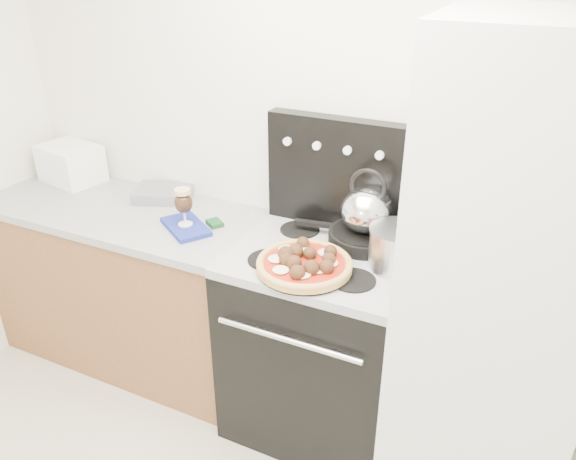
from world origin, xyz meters
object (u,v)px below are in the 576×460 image
Objects in this scene: oven_mitt at (186,227)px; beer_glass at (184,207)px; stock_pot at (397,249)px; stove_body at (321,345)px; skillet at (364,237)px; base_cabinet at (133,287)px; fridge at (500,290)px; pizza at (304,262)px; toaster_oven at (71,163)px; pizza_pan at (304,270)px; tea_kettle at (367,206)px.

beer_glass is at bearing 0.00° from oven_mitt.
beer_glass is 0.81× the size of stock_pot.
skillet is at bearing 52.37° from stove_body.
beer_glass is at bearing -7.45° from base_cabinet.
fridge is 7.15× the size of oven_mitt.
stove_body is 0.54m from pizza.
toaster_oven is 1.60m from pizza_pan.
stove_body is 3.67× the size of tea_kettle.
beer_glass is at bearing -174.86° from tea_kettle.
oven_mitt is at bearing 0.00° from beer_glass.
pizza is at bearing -121.63° from tea_kettle.
toaster_oven is 1.44× the size of stock_pot.
stock_pot is (1.40, -0.00, 0.57)m from base_cabinet.
tea_kettle is (0.80, 0.19, 0.08)m from beer_glass.
skillet reaches higher than oven_mitt.
fridge is 10.55× the size of beer_glass.
toaster_oven is (-2.28, 0.22, 0.05)m from fridge.
oven_mitt is at bearing 168.57° from pizza.
oven_mitt is at bearing -177.36° from stove_body.
fridge is 0.62m from tea_kettle.
beer_glass is 0.50× the size of pizza_pan.
pizza_pan is at bearing -96.24° from stove_body.
base_cabinet is 1.21m from pizza_pan.
pizza is 0.37m from stock_pot.
oven_mitt is 0.98m from stock_pot.
pizza is at bearing -1.13° from toaster_oven.
skillet is at bearing 162.48° from fridge.
pizza reaches higher than skillet.
stock_pot is at bearing 173.48° from fridge.
stock_pot is (0.18, -0.14, 0.05)m from skillet.
beer_glass reaches higher than toaster_oven.
base_cabinet is 1.11m from stove_body.
base_cabinet is 6.52× the size of stock_pot.
base_cabinet is 1.22m from pizza.
stove_body is at bearing 2.64° from oven_mitt.
base_cabinet is at bearing 172.55° from beer_glass.
pizza is (-0.02, -0.16, 0.52)m from stove_body.
pizza reaches higher than stove_body.
pizza_pan is (0.66, -0.13, -0.09)m from beer_glass.
stock_pot is at bearing -45.72° from tea_kettle.
fridge reaches higher than oven_mitt.
skillet is (0.80, 0.19, 0.04)m from oven_mitt.
toaster_oven is 1.89m from stock_pot.
oven_mitt is (0.43, -0.06, 0.48)m from base_cabinet.
stove_body is 0.55m from skillet.
pizza_pan is at bearing -113.44° from skillet.
pizza_pan is 0.35m from skillet.
skillet is (1.23, 0.13, 0.52)m from base_cabinet.
pizza_pan is 1.63× the size of stock_pot.
toaster_oven is at bearing 170.63° from tea_kettle.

